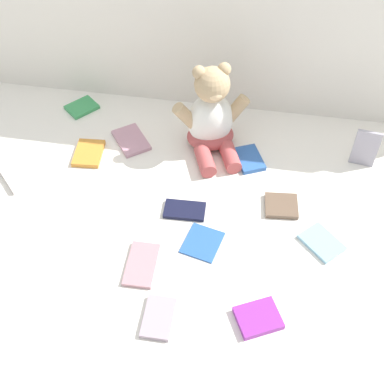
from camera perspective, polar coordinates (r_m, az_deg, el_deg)
ground_plane at (r=1.56m, az=0.47°, el=0.32°), size 3.20×3.20×0.00m
backdrop_drape at (r=1.67m, az=2.97°, el=19.26°), size 1.86×0.03×0.69m
teddy_bear at (r=1.63m, az=2.19°, el=8.24°), size 0.25×0.25×0.30m
book_case_0 at (r=1.31m, az=-3.79°, el=-13.87°), size 0.07×0.12×0.01m
book_case_1 at (r=1.50m, az=-0.83°, el=-2.05°), size 0.12×0.07×0.01m
book_case_2 at (r=1.69m, az=-11.50°, el=4.28°), size 0.10×0.13×0.02m
book_case_3 at (r=1.43m, az=1.17°, el=-5.62°), size 0.12×0.13×0.01m
book_case_4 at (r=1.65m, az=6.42°, el=3.70°), size 0.12×0.13×0.02m
book_case_5 at (r=1.48m, az=14.33°, el=-5.51°), size 0.14×0.14×0.01m
book_case_6 at (r=1.53m, az=9.98°, el=-1.53°), size 0.10×0.10×0.01m
book_case_7 at (r=1.32m, az=7.43°, el=-13.82°), size 0.13×0.13×0.02m
book_case_8 at (r=1.88m, az=-12.24°, el=9.26°), size 0.13×0.13×0.01m
book_case_9 at (r=1.68m, az=18.86°, el=4.66°), size 0.08×0.03×0.13m
book_case_10 at (r=1.72m, az=-6.84°, el=5.78°), size 0.15×0.16×0.01m
book_case_11 at (r=1.68m, az=-18.74°, el=1.72°), size 0.15×0.15×0.02m
book_case_12 at (r=1.40m, az=-5.68°, el=-8.09°), size 0.08×0.14×0.01m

